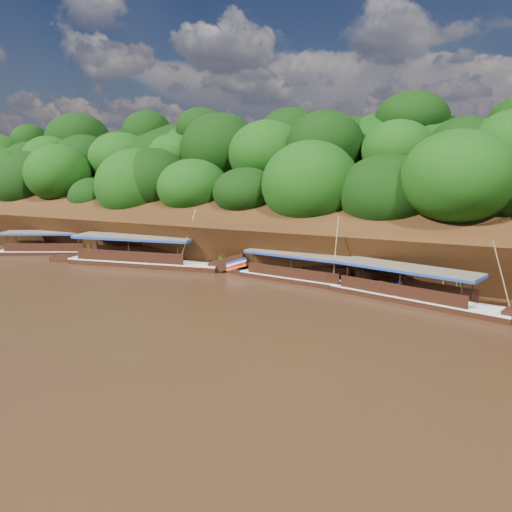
{
  "coord_description": "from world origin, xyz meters",
  "views": [
    {
      "loc": [
        16.14,
        -26.29,
        8.77
      ],
      "look_at": [
        -0.84,
        7.0,
        1.99
      ],
      "focal_mm": 35.0,
      "sensor_mm": 36.0,
      "label": 1
    }
  ],
  "objects_px": {
    "boat_1": "(313,277)",
    "boat_3": "(61,249)",
    "boat_0": "(427,297)",
    "boat_2": "(153,260)"
  },
  "relations": [
    {
      "from": "boat_1",
      "to": "boat_3",
      "type": "distance_m",
      "value": 27.1
    },
    {
      "from": "boat_2",
      "to": "boat_3",
      "type": "height_order",
      "value": "boat_2"
    },
    {
      "from": "boat_0",
      "to": "boat_3",
      "type": "relative_size",
      "value": 1.16
    },
    {
      "from": "boat_0",
      "to": "boat_1",
      "type": "distance_m",
      "value": 8.86
    },
    {
      "from": "boat_1",
      "to": "boat_0",
      "type": "bearing_deg",
      "value": -7.07
    },
    {
      "from": "boat_1",
      "to": "boat_3",
      "type": "xyz_separation_m",
      "value": [
        -27.09,
        0.45,
        0.01
      ]
    },
    {
      "from": "boat_0",
      "to": "boat_1",
      "type": "height_order",
      "value": "boat_1"
    },
    {
      "from": "boat_3",
      "to": "boat_1",
      "type": "bearing_deg",
      "value": -28.25
    },
    {
      "from": "boat_0",
      "to": "boat_1",
      "type": "xyz_separation_m",
      "value": [
        -8.59,
        2.17,
        -0.02
      ]
    },
    {
      "from": "boat_0",
      "to": "boat_2",
      "type": "bearing_deg",
      "value": -169.96
    }
  ]
}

